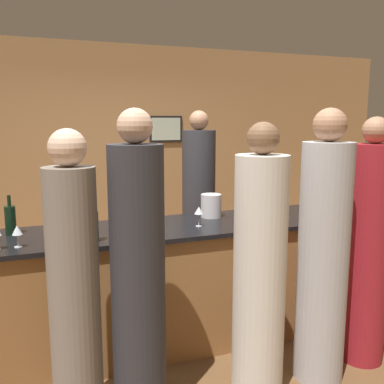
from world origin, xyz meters
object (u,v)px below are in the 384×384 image
Objects in this scene: ice_bucket at (211,206)px; guest_2 at (323,257)px; guest_3 at (259,274)px; guest_4 at (74,293)px; wine_bottle_2 at (93,226)px; bartender at (199,210)px; guest_0 at (138,280)px; wine_bottle_0 at (10,220)px; guest_1 at (368,250)px.

guest_2 is at bearing -67.88° from ice_bucket.
guest_2 is 1.05× the size of guest_3.
guest_4 is (-1.17, 0.11, -0.00)m from guest_3.
wine_bottle_2 is (-1.50, 0.60, 0.22)m from guest_2.
bartender is 1.02× the size of guest_0.
bartender is at bearing 81.22° from guest_3.
bartender is 0.77m from ice_bucket.
wine_bottle_0 is 1.47× the size of ice_bucket.
guest_0 is 1.04× the size of guest_3.
wine_bottle_2 is at bearing 165.04° from guest_1.
guest_3 is 9.05× the size of ice_bucket.
guest_1 is (0.71, -1.69, -0.03)m from bartender.
bartender is 1.83m from guest_1.
guest_2 is 0.53m from guest_3.
guest_1 reaches higher than wine_bottle_0.
guest_4 is (-1.70, 0.08, -0.05)m from guest_2.
guest_2 is 6.46× the size of wine_bottle_0.
ice_bucket is at bearing 0.45° from wine_bottle_0.
bartender is 1.08× the size of guest_4.
wine_bottle_0 is at bearing 22.26° from bartender.
bartender is 2.21m from guest_4.
guest_1 is at bearing -20.55° from wine_bottle_0.
guest_4 is (-2.16, 0.01, -0.03)m from guest_1.
guest_0 is 0.38m from guest_4.
wine_bottle_0 is at bearing 153.73° from guest_2.
guest_3 is 1.87m from wine_bottle_0.
guest_4 is at bearing 177.18° from guest_2.
guest_0 is 6.42× the size of wine_bottle_0.
guest_2 reaches higher than ice_bucket.
ice_bucket is (0.10, 1.05, 0.25)m from guest_3.
guest_0 is 1.24m from wine_bottle_0.
bartender reaches higher than guest_4.
ice_bucket is (-0.17, -0.73, 0.20)m from bartender.
guest_1 is at bearing 5.46° from guest_3.
guest_4 is 1.61m from ice_bucket.
bartender is 6.49× the size of wine_bottle_2.
guest_0 is 0.63m from wine_bottle_2.
wine_bottle_2 is at bearing -158.30° from ice_bucket.
wine_bottle_2 is at bearing 42.72° from bartender.
guest_2 is 1.63m from wine_bottle_2.
guest_2 is 9.50× the size of ice_bucket.
guest_2 is at bearing 98.03° from bartender.
ice_bucket is at bearing 84.32° from guest_3.
guest_3 is at bearing -177.28° from guest_2.
guest_3 is at bearing -5.27° from guest_4.
guest_0 is at bearing 178.38° from guest_2.
guest_4 is 8.88× the size of ice_bucket.
guest_2 reaches higher than wine_bottle_2.
guest_4 is 0.61m from wine_bottle_2.
bartender is 6.52× the size of wine_bottle_0.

